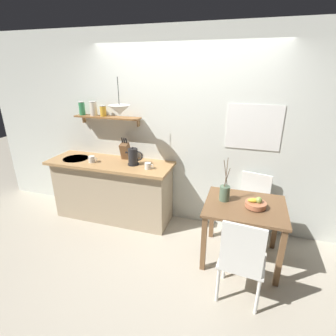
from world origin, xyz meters
TOP-DOWN VIEW (x-y plane):
  - ground_plane at (0.00, 0.00)m, footprint 14.00×14.00m
  - back_wall at (0.20, 0.65)m, footprint 6.80×0.11m
  - kitchen_counter at (-1.00, 0.32)m, footprint 1.83×0.63m
  - wall_shelf at (-1.22, 0.49)m, footprint 1.00×0.20m
  - dining_table at (0.92, -0.06)m, footprint 0.90×0.75m
  - dining_chair_near at (0.93, -0.72)m, footprint 0.47×0.43m
  - dining_chair_far at (1.01, 0.42)m, footprint 0.52×0.50m
  - fruit_bowl at (1.03, -0.09)m, footprint 0.23×0.23m
  - twig_vase at (0.68, -0.02)m, footprint 0.12×0.12m
  - electric_kettle at (-0.62, 0.30)m, footprint 0.25×0.16m
  - knife_block at (-0.83, 0.48)m, footprint 0.12×0.17m
  - coffee_mug_by_sink at (-1.23, 0.20)m, footprint 0.13×0.09m
  - coffee_mug_spare at (-0.37, 0.21)m, footprint 0.13×0.09m
  - pendant_lamp at (-0.72, 0.18)m, footprint 0.28×0.28m

SIDE VIEW (x-z plane):
  - ground_plane at x=0.00m, z-range 0.00..0.00m
  - kitchen_counter at x=-1.00m, z-range 0.01..0.93m
  - dining_chair_far at x=1.01m, z-range 0.05..0.96m
  - dining_chair_near at x=0.93m, z-range 0.05..0.99m
  - dining_table at x=0.92m, z-range 0.25..0.98m
  - fruit_bowl at x=1.03m, z-range 0.72..0.85m
  - twig_vase at x=0.68m, z-range 0.56..1.09m
  - coffee_mug_spare at x=-0.37m, z-range 0.92..1.01m
  - coffee_mug_by_sink at x=-1.23m, z-range 0.92..1.02m
  - electric_kettle at x=-0.62m, z-range 0.91..1.17m
  - knife_block at x=-0.83m, z-range 0.89..1.22m
  - back_wall at x=0.20m, z-range 0.00..2.70m
  - wall_shelf at x=-1.22m, z-range 1.41..1.75m
  - pendant_lamp at x=-0.72m, z-range 1.47..1.92m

